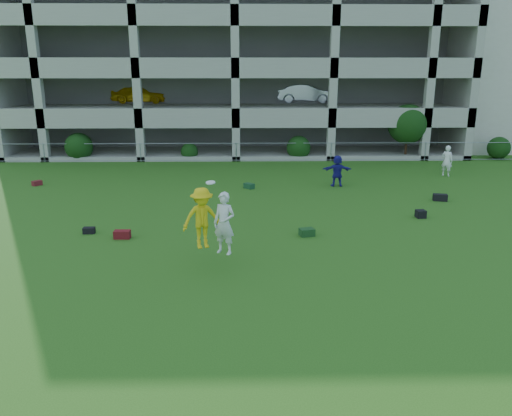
{
  "coord_description": "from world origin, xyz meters",
  "views": [
    {
      "loc": [
        0.59,
        -12.17,
        5.63
      ],
      "look_at": [
        0.91,
        3.0,
        1.4
      ],
      "focal_mm": 35.0,
      "sensor_mm": 36.0,
      "label": 1
    }
  ],
  "objects_px": {
    "bystander_d": "(337,171)",
    "bystander_e": "(447,161)",
    "parking_garage": "(237,64)",
    "crate_d": "(421,214)",
    "frisbee_contest": "(208,219)"
  },
  "relations": [
    {
      "from": "bystander_d",
      "to": "bystander_e",
      "type": "height_order",
      "value": "bystander_e"
    },
    {
      "from": "bystander_e",
      "to": "frisbee_contest",
      "type": "distance_m",
      "value": 17.47
    },
    {
      "from": "crate_d",
      "to": "parking_garage",
      "type": "bearing_deg",
      "value": 109.38
    },
    {
      "from": "crate_d",
      "to": "frisbee_contest",
      "type": "bearing_deg",
      "value": -149.24
    },
    {
      "from": "bystander_e",
      "to": "frisbee_contest",
      "type": "xyz_separation_m",
      "value": [
        -12.05,
        -12.63,
        0.58
      ]
    },
    {
      "from": "crate_d",
      "to": "parking_garage",
      "type": "height_order",
      "value": "parking_garage"
    },
    {
      "from": "frisbee_contest",
      "to": "parking_garage",
      "type": "relative_size",
      "value": 0.07
    },
    {
      "from": "frisbee_contest",
      "to": "bystander_d",
      "type": "bearing_deg",
      "value": 61.24
    },
    {
      "from": "bystander_d",
      "to": "bystander_e",
      "type": "relative_size",
      "value": 0.93
    },
    {
      "from": "bystander_e",
      "to": "crate_d",
      "type": "distance_m",
      "value": 8.9
    },
    {
      "from": "bystander_d",
      "to": "frisbee_contest",
      "type": "height_order",
      "value": "frisbee_contest"
    },
    {
      "from": "parking_garage",
      "to": "crate_d",
      "type": "bearing_deg",
      "value": -70.62
    },
    {
      "from": "bystander_e",
      "to": "parking_garage",
      "type": "xyz_separation_m",
      "value": [
        -11.54,
        13.34,
        5.18
      ]
    },
    {
      "from": "crate_d",
      "to": "parking_garage",
      "type": "xyz_separation_m",
      "value": [
        -7.47,
        21.22,
        5.86
      ]
    },
    {
      "from": "bystander_d",
      "to": "bystander_e",
      "type": "bearing_deg",
      "value": -157.9
    }
  ]
}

